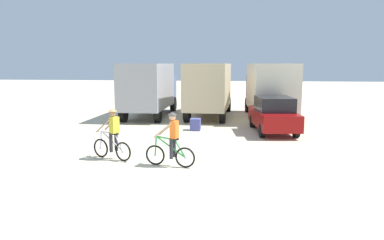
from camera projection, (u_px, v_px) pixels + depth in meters
name	position (u px, v px, depth m)	size (l,w,h in m)	color
ground_plane	(194.00, 178.00, 10.53)	(120.00, 120.00, 0.00)	beige
box_truck_grey_hauler	(150.00, 87.00, 22.50)	(2.45, 6.77, 3.35)	#9E9EA3
box_truck_tan_camper	(209.00, 87.00, 22.37)	(2.69, 6.86, 3.35)	#CCB78E
box_truck_cream_rv	(269.00, 88.00, 21.70)	(2.74, 6.87, 3.35)	beige
sedan_parked	(273.00, 114.00, 17.45)	(2.25, 4.38, 1.76)	maroon
cyclist_orange_shirt	(112.00, 136.00, 12.47)	(1.61, 0.81, 1.82)	black
cyclist_cowboy_hat	(171.00, 141.00, 11.59)	(1.71, 0.56, 1.82)	black
supply_crate	(195.00, 124.00, 18.04)	(0.51, 0.53, 0.60)	#4C5199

